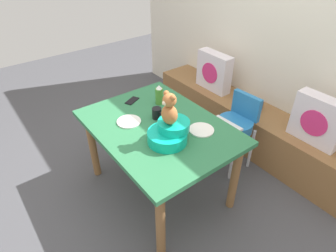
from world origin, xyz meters
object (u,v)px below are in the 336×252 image
at_px(ketchup_bottle, 159,95).
at_px(coffee_mug, 157,113).
at_px(teddy_bear, 169,109).
at_px(book_stack, 251,104).
at_px(highchair, 236,123).
at_px(pillow_floral_right, 318,120).
at_px(cell_phone, 132,101).
at_px(dinner_plate_far, 201,130).
at_px(dinner_plate_near, 129,122).
at_px(pillow_floral_left, 214,72).
at_px(dining_table, 159,135).
at_px(infant_seat_teal, 169,133).

bearing_deg(ketchup_bottle, coffee_mug, -40.31).
bearing_deg(teddy_bear, book_stack, 99.32).
relative_size(highchair, teddy_bear, 3.16).
distance_m(pillow_floral_right, highchair, 0.70).
bearing_deg(cell_phone, ketchup_bottle, 18.23).
height_order(teddy_bear, dinner_plate_far, teddy_bear).
distance_m(pillow_floral_right, dinner_plate_near, 1.64).
xyz_separation_m(coffee_mug, dinner_plate_near, (-0.09, -0.22, -0.04)).
relative_size(coffee_mug, dinner_plate_near, 0.60).
relative_size(dinner_plate_near, cell_phone, 1.39).
bearing_deg(highchair, pillow_floral_left, 150.46).
distance_m(highchair, ketchup_bottle, 0.79).
xyz_separation_m(dinner_plate_near, cell_phone, (-0.28, 0.20, -0.00)).
xyz_separation_m(coffee_mug, dinner_plate_far, (0.36, 0.18, -0.04)).
bearing_deg(pillow_floral_right, cell_phone, -135.39).
distance_m(pillow_floral_left, ketchup_bottle, 1.04).
xyz_separation_m(highchair, cell_phone, (-0.64, -0.75, 0.22)).
bearing_deg(dining_table, dinner_plate_far, 40.88).
xyz_separation_m(pillow_floral_left, cell_phone, (0.10, -1.17, 0.06)).
height_order(ketchup_bottle, coffee_mug, ketchup_bottle).
bearing_deg(cell_phone, highchair, 24.55).
xyz_separation_m(highchair, teddy_bear, (0.04, -0.84, 0.50)).
relative_size(infant_seat_teal, ketchup_bottle, 1.78).
bearing_deg(coffee_mug, dining_table, -30.52).
relative_size(book_stack, dinner_plate_far, 1.00).
bearing_deg(cell_phone, pillow_floral_left, 69.54).
distance_m(dinner_plate_near, cell_phone, 0.35).
relative_size(dining_table, coffee_mug, 10.64).
xyz_separation_m(book_stack, teddy_bear, (0.21, -1.28, 0.51)).
bearing_deg(teddy_bear, coffee_mug, 160.99).
bearing_deg(pillow_floral_right, dinner_plate_near, -123.35).
xyz_separation_m(infant_seat_teal, dinner_plate_far, (0.05, 0.28, -0.07)).
bearing_deg(dinner_plate_far, ketchup_bottle, -178.10).
xyz_separation_m(dinner_plate_near, dinner_plate_far, (0.45, 0.40, 0.00)).
xyz_separation_m(teddy_bear, cell_phone, (-0.68, 0.09, -0.27)).
distance_m(highchair, infant_seat_teal, 0.89).
relative_size(pillow_floral_left, ketchup_bottle, 2.38).
distance_m(infant_seat_teal, ketchup_bottle, 0.56).
relative_size(infant_seat_teal, coffee_mug, 2.75).
bearing_deg(pillow_floral_left, dining_table, -64.96).
height_order(dining_table, coffee_mug, coffee_mug).
xyz_separation_m(pillow_floral_left, dining_table, (0.56, -1.20, -0.04)).
xyz_separation_m(pillow_floral_right, dinner_plate_far, (-0.45, -0.97, 0.07)).
xyz_separation_m(pillow_floral_left, highchair, (0.73, -0.42, -0.16)).
bearing_deg(dinner_plate_near, infant_seat_teal, 16.16).
distance_m(highchair, dinner_plate_near, 1.04).
height_order(book_stack, dining_table, dining_table).
bearing_deg(dining_table, cell_phone, 175.58).
relative_size(highchair, dinner_plate_near, 3.95).
xyz_separation_m(book_stack, cell_phone, (-0.47, -1.19, 0.24)).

